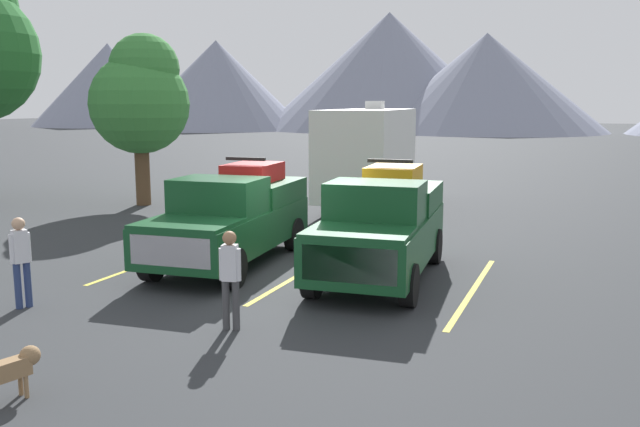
% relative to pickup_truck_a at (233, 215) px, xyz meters
% --- Properties ---
extents(ground_plane, '(240.00, 240.00, 0.00)m').
position_rel_pickup_truck_a_xyz_m(ground_plane, '(1.96, -0.57, -1.14)').
color(ground_plane, '#2D3033').
extents(pickup_truck_a, '(2.59, 5.71, 2.46)m').
position_rel_pickup_truck_a_xyz_m(pickup_truck_a, '(0.00, 0.00, 0.00)').
color(pickup_truck_a, '#144723').
rests_on(pickup_truck_a, ground).
extents(pickup_truck_b, '(2.56, 5.46, 2.53)m').
position_rel_pickup_truck_a_xyz_m(pickup_truck_b, '(3.70, 0.03, 0.03)').
color(pickup_truck_b, '#144723').
rests_on(pickup_truck_b, ground).
extents(lot_stripe_a, '(0.12, 5.50, 0.01)m').
position_rel_pickup_truck_a_xyz_m(lot_stripe_a, '(-1.84, -0.29, -1.14)').
color(lot_stripe_a, gold).
rests_on(lot_stripe_a, ground).
extents(lot_stripe_b, '(0.12, 5.50, 0.01)m').
position_rel_pickup_truck_a_xyz_m(lot_stripe_b, '(1.96, -0.29, -1.14)').
color(lot_stripe_b, gold).
rests_on(lot_stripe_b, ground).
extents(lot_stripe_c, '(0.12, 5.50, 0.01)m').
position_rel_pickup_truck_a_xyz_m(lot_stripe_c, '(5.76, -0.29, -1.14)').
color(lot_stripe_c, gold).
rests_on(lot_stripe_c, ground).
extents(camper_trailer_a, '(3.15, 8.32, 3.85)m').
position_rel_pickup_truck_a_xyz_m(camper_trailer_a, '(0.34, 9.34, 0.89)').
color(camper_trailer_a, silver).
rests_on(camper_trailer_a, ground).
extents(person_a, '(0.30, 0.35, 1.72)m').
position_rel_pickup_truck_a_xyz_m(person_a, '(-1.84, -4.67, -0.15)').
color(person_a, navy).
rests_on(person_a, ground).
extents(person_b, '(0.37, 0.25, 1.70)m').
position_rel_pickup_truck_a_xyz_m(person_b, '(2.37, -4.28, -0.16)').
color(person_b, '#3F3F42').
rests_on(person_b, ground).
extents(dog, '(0.40, 0.84, 0.66)m').
position_rel_pickup_truck_a_xyz_m(dog, '(1.12, -7.67, -0.70)').
color(dog, olive).
rests_on(dog, ground).
extents(tree_a, '(3.64, 3.64, 6.28)m').
position_rel_pickup_truck_a_xyz_m(tree_a, '(-7.60, 6.76, 2.89)').
color(tree_a, brown).
rests_on(tree_a, ground).
extents(mountain_ridge, '(161.76, 41.01, 16.77)m').
position_rel_pickup_truck_a_xyz_m(mountain_ridge, '(9.49, 77.09, 6.04)').
color(mountain_ridge, gray).
rests_on(mountain_ridge, ground).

